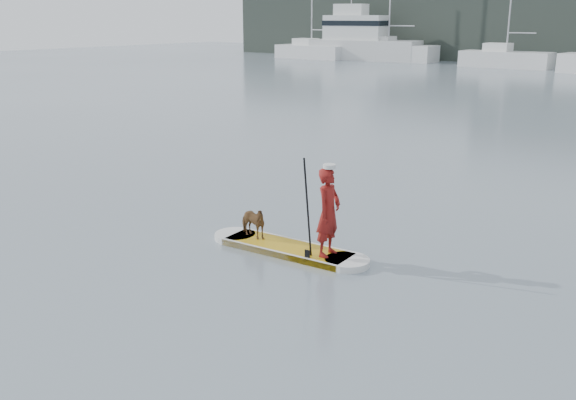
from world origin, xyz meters
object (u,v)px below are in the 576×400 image
Objects in this scene: paddleboard at (288,248)px; paddler at (329,212)px; sailboat_b at (387,50)px; sailboat_c at (505,58)px; motor_yacht_b at (361,39)px; dog at (252,222)px; sailboat_a at (311,51)px.

paddler is at bearing 0.00° from paddleboard.
sailboat_c is at bearing -8.53° from sailboat_b.
sailboat_c reaches higher than paddleboard.
paddleboard is 53.92m from motor_yacht_b.
dog is 53.55m from motor_yacht_b.
motor_yacht_b is at bearing 175.48° from sailboat_c.
sailboat_b is 2.96m from motor_yacht_b.
dog is at bearing 180.00° from paddleboard.
dog is 0.05× the size of sailboat_b.
paddler is 2.13× the size of dog.
sailboat_b is at bearing 172.59° from sailboat_c.
sailboat_c is at bearing 10.82° from paddler.
paddler reaches higher than dog.
sailboat_b is at bearing 22.84° from paddler.
motor_yacht_b is (-2.76, -0.43, 1.00)m from sailboat_b.
sailboat_c is at bearing 4.16° from sailboat_a.
sailboat_b reaches higher than paddleboard.
dog is 47.14m from sailboat_c.
sailboat_a is at bearing 43.57° from dog.
paddleboard is 55.26m from sailboat_a.
paddleboard is 47.30m from sailboat_c.
sailboat_c is at bearing -12.43° from motor_yacht_b.
sailboat_b reaches higher than paddler.
paddler is 1.75m from dog.
sailboat_a reaches higher than motor_yacht_b.
motor_yacht_b is at bearing 25.63° from paddler.
paddleboard is at bearing -64.63° from sailboat_b.
sailboat_c is at bearing 23.10° from dog.
paddler is at bearing -74.69° from sailboat_c.
sailboat_b is at bearing 0.12° from motor_yacht_b.
paddler reaches higher than paddleboard.
sailboat_a is at bearing 30.78° from paddler.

